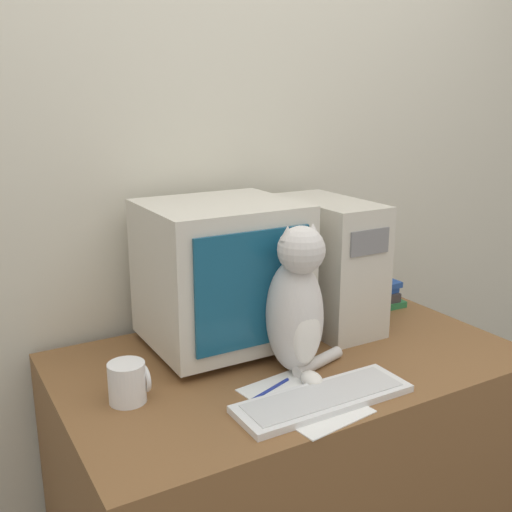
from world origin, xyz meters
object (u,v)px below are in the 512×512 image
Objects in this scene: cat at (297,307)px; mug at (128,382)px; computer_tower at (327,263)px; book_stack at (373,292)px; crt_monitor at (221,274)px; keyboard at (323,398)px; pen at (271,389)px.

cat is 4.07× the size of mug.
cat is (-0.28, -0.25, -0.02)m from computer_tower.
computer_tower is 2.27× the size of book_stack.
crt_monitor is 1.06× the size of computer_tower.
crt_monitor reaches higher than book_stack.
computer_tower is at bearing 47.47° from cat.
cat reaches higher than keyboard.
crt_monitor is 0.39m from pen.
book_stack is at bearing 4.94° from crt_monitor.
crt_monitor is 0.28m from cat.
crt_monitor reaches higher than mug.
cat is (0.04, 0.18, 0.18)m from keyboard.
pen is at bearing 126.68° from keyboard.
computer_tower is 0.99× the size of cat.
book_stack reaches higher than pen.
keyboard reaches higher than pen.
pen is at bearing -94.45° from crt_monitor.
computer_tower is 0.32m from book_stack.
book_stack is (0.64, 0.06, -0.18)m from crt_monitor.
cat is 2.29× the size of book_stack.
cat reaches higher than computer_tower.
computer_tower is at bearing -1.99° from crt_monitor.
mug is (-0.42, 0.25, 0.04)m from keyboard.
computer_tower is at bearing -165.41° from book_stack.
crt_monitor is 0.49m from keyboard.
computer_tower is 2.98× the size of pen.
keyboard is 3.33× the size of pen.
keyboard is (-0.32, -0.43, -0.20)m from computer_tower.
mug is at bearing -166.02° from book_stack.
crt_monitor is 0.44m from mug.
crt_monitor is 0.95× the size of keyboard.
computer_tower is (0.38, -0.01, -0.02)m from crt_monitor.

